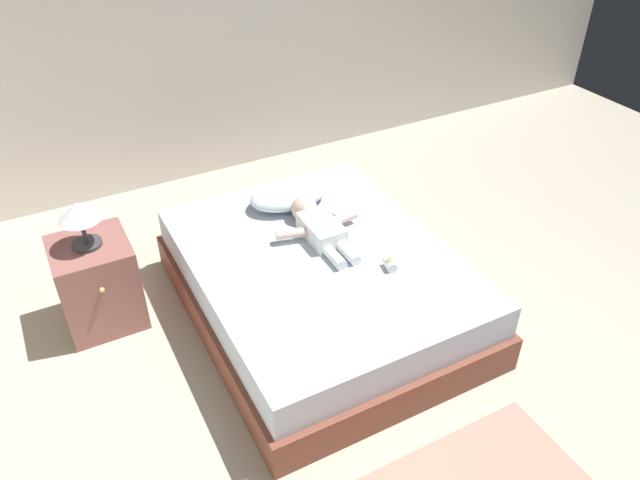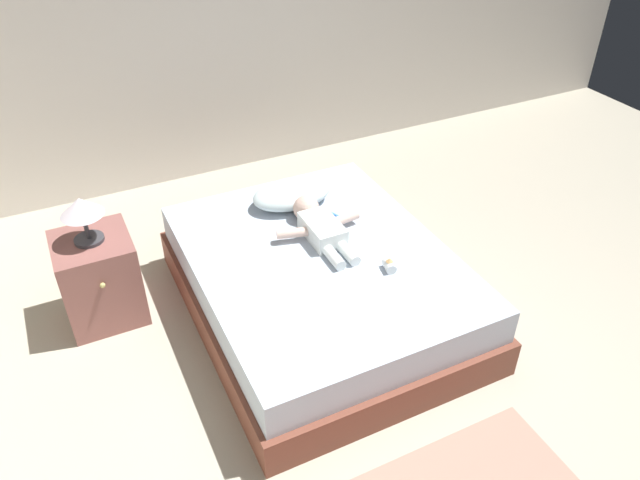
{
  "view_description": "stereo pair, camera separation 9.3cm",
  "coord_description": "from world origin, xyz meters",
  "px_view_note": "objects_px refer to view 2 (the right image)",
  "views": [
    {
      "loc": [
        -1.47,
        -1.44,
        2.49
      ],
      "look_at": [
        -0.18,
        0.99,
        0.53
      ],
      "focal_mm": 34.26,
      "sensor_mm": 36.0,
      "label": 1
    },
    {
      "loc": [
        -1.38,
        -1.48,
        2.49
      ],
      "look_at": [
        -0.18,
        0.99,
        0.53
      ],
      "focal_mm": 34.26,
      "sensor_mm": 36.0,
      "label": 2
    }
  ],
  "objects_px": {
    "baby": "(319,225)",
    "toothbrush": "(336,215)",
    "nightstand": "(100,278)",
    "lamp": "(81,210)",
    "pillow": "(292,194)",
    "baby_bottle": "(389,265)",
    "bed": "(320,284)"
  },
  "relations": [
    {
      "from": "bed",
      "to": "baby_bottle",
      "type": "relative_size",
      "value": 18.63
    },
    {
      "from": "pillow",
      "to": "toothbrush",
      "type": "xyz_separation_m",
      "value": [
        0.18,
        -0.25,
        -0.06
      ]
    },
    {
      "from": "lamp",
      "to": "baby",
      "type": "bearing_deg",
      "value": -16.01
    },
    {
      "from": "pillow",
      "to": "bed",
      "type": "bearing_deg",
      "value": -97.77
    },
    {
      "from": "toothbrush",
      "to": "baby_bottle",
      "type": "bearing_deg",
      "value": -88.45
    },
    {
      "from": "bed",
      "to": "toothbrush",
      "type": "xyz_separation_m",
      "value": [
        0.26,
        0.31,
        0.23
      ]
    },
    {
      "from": "baby",
      "to": "nightstand",
      "type": "height_order",
      "value": "baby"
    },
    {
      "from": "bed",
      "to": "baby_bottle",
      "type": "height_order",
      "value": "baby_bottle"
    },
    {
      "from": "toothbrush",
      "to": "nightstand",
      "type": "bearing_deg",
      "value": 170.84
    },
    {
      "from": "pillow",
      "to": "baby_bottle",
      "type": "height_order",
      "value": "pillow"
    },
    {
      "from": "baby",
      "to": "lamp",
      "type": "relative_size",
      "value": 2.29
    },
    {
      "from": "bed",
      "to": "pillow",
      "type": "distance_m",
      "value": 0.64
    },
    {
      "from": "pillow",
      "to": "baby",
      "type": "distance_m",
      "value": 0.38
    },
    {
      "from": "nightstand",
      "to": "lamp",
      "type": "xyz_separation_m",
      "value": [
        0.0,
        0.0,
        0.47
      ]
    },
    {
      "from": "baby",
      "to": "nightstand",
      "type": "distance_m",
      "value": 1.3
    },
    {
      "from": "pillow",
      "to": "nightstand",
      "type": "relative_size",
      "value": 0.95
    },
    {
      "from": "toothbrush",
      "to": "lamp",
      "type": "height_order",
      "value": "lamp"
    },
    {
      "from": "nightstand",
      "to": "baby_bottle",
      "type": "bearing_deg",
      "value": -30.18
    },
    {
      "from": "baby",
      "to": "toothbrush",
      "type": "relative_size",
      "value": 4.04
    },
    {
      "from": "bed",
      "to": "baby",
      "type": "bearing_deg",
      "value": 65.82
    },
    {
      "from": "baby",
      "to": "baby_bottle",
      "type": "bearing_deg",
      "value": -67.93
    },
    {
      "from": "bed",
      "to": "lamp",
      "type": "xyz_separation_m",
      "value": [
        -1.15,
        0.54,
        0.53
      ]
    },
    {
      "from": "baby_bottle",
      "to": "lamp",
      "type": "bearing_deg",
      "value": 149.82
    },
    {
      "from": "pillow",
      "to": "baby_bottle",
      "type": "xyz_separation_m",
      "value": [
        0.2,
        -0.85,
        -0.04
      ]
    },
    {
      "from": "baby",
      "to": "lamp",
      "type": "distance_m",
      "value": 1.31
    },
    {
      "from": "nightstand",
      "to": "pillow",
      "type": "bearing_deg",
      "value": 1.1
    },
    {
      "from": "lamp",
      "to": "nightstand",
      "type": "bearing_deg",
      "value": -90.0
    },
    {
      "from": "pillow",
      "to": "toothbrush",
      "type": "distance_m",
      "value": 0.32
    },
    {
      "from": "baby",
      "to": "baby_bottle",
      "type": "distance_m",
      "value": 0.51
    },
    {
      "from": "baby_bottle",
      "to": "baby",
      "type": "bearing_deg",
      "value": 112.07
    },
    {
      "from": "pillow",
      "to": "toothbrush",
      "type": "relative_size",
      "value": 3.27
    },
    {
      "from": "nightstand",
      "to": "lamp",
      "type": "relative_size",
      "value": 1.95
    }
  ]
}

